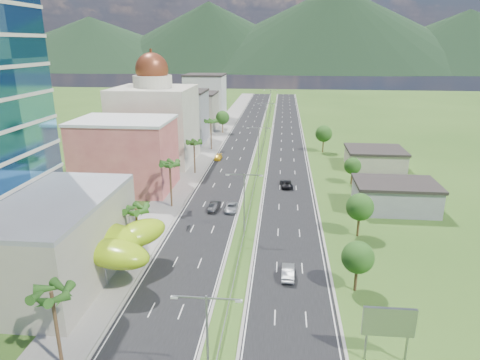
% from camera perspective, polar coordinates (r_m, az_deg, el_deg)
% --- Properties ---
extents(ground, '(500.00, 500.00, 0.00)m').
position_cam_1_polar(ground, '(63.70, -0.28, -11.30)').
color(ground, '#2D5119').
rests_on(ground, ground).
extents(road_left, '(11.00, 260.00, 0.04)m').
position_cam_1_polar(road_left, '(149.20, 0.48, 5.84)').
color(road_left, black).
rests_on(road_left, ground).
extents(road_right, '(11.00, 260.00, 0.04)m').
position_cam_1_polar(road_right, '(148.61, 6.27, 5.69)').
color(road_right, black).
rests_on(road_right, ground).
extents(sidewalk_left, '(7.00, 260.00, 0.12)m').
position_cam_1_polar(sidewalk_left, '(150.34, -3.15, 5.93)').
color(sidewalk_left, gray).
rests_on(sidewalk_left, ground).
extents(median_guardrail, '(0.10, 216.06, 0.76)m').
position_cam_1_polar(median_guardrail, '(131.03, 3.02, 4.40)').
color(median_guardrail, gray).
rests_on(median_guardrail, ground).
extents(streetlight_median_a, '(6.04, 0.25, 11.00)m').
position_cam_1_polar(streetlight_median_a, '(39.28, -4.38, -20.37)').
color(streetlight_median_a, gray).
rests_on(streetlight_median_a, ground).
extents(streetlight_median_b, '(6.04, 0.25, 11.00)m').
position_cam_1_polar(streetlight_median_b, '(69.94, 0.57, -2.46)').
color(streetlight_median_b, gray).
rests_on(streetlight_median_b, ground).
extents(streetlight_median_c, '(6.04, 0.25, 11.00)m').
position_cam_1_polar(streetlight_median_c, '(108.25, 2.49, 4.86)').
color(streetlight_median_c, gray).
rests_on(streetlight_median_c, ground).
extents(streetlight_median_d, '(6.04, 0.25, 11.00)m').
position_cam_1_polar(streetlight_median_d, '(152.39, 3.50, 8.64)').
color(streetlight_median_d, gray).
rests_on(streetlight_median_d, ground).
extents(streetlight_median_e, '(6.04, 0.25, 11.00)m').
position_cam_1_polar(streetlight_median_e, '(196.92, 4.06, 10.71)').
color(streetlight_median_e, gray).
rests_on(streetlight_median_e, ground).
extents(mall_podium, '(30.00, 24.00, 11.00)m').
position_cam_1_polar(mall_podium, '(67.22, -29.39, -6.91)').
color(mall_podium, '#A09A83').
rests_on(mall_podium, ground).
extents(lime_canopy, '(18.00, 15.00, 7.40)m').
position_cam_1_polar(lime_canopy, '(63.09, -19.24, -7.59)').
color(lime_canopy, '#8FBA12').
rests_on(lime_canopy, ground).
extents(pink_shophouse, '(20.00, 15.00, 15.00)m').
position_cam_1_polar(pink_shophouse, '(96.57, -15.01, 3.13)').
color(pink_shophouse, '#BF504E').
rests_on(pink_shophouse, ground).
extents(domed_building, '(20.00, 20.00, 28.70)m').
position_cam_1_polar(domed_building, '(117.08, -11.27, 7.83)').
color(domed_building, beige).
rests_on(domed_building, ground).
extents(midrise_grey, '(16.00, 15.00, 16.00)m').
position_cam_1_polar(midrise_grey, '(141.15, -7.89, 8.28)').
color(midrise_grey, gray).
rests_on(midrise_grey, ground).
extents(midrise_beige, '(16.00, 15.00, 13.00)m').
position_cam_1_polar(midrise_beige, '(162.59, -6.07, 9.06)').
color(midrise_beige, '#A09A83').
rests_on(midrise_beige, ground).
extents(midrise_white, '(16.00, 15.00, 18.00)m').
position_cam_1_polar(midrise_white, '(184.62, -4.64, 10.93)').
color(midrise_white, silver).
rests_on(midrise_white, ground).
extents(billboard, '(5.20, 0.35, 6.20)m').
position_cam_1_polar(billboard, '(47.16, 19.23, -17.62)').
color(billboard, gray).
rests_on(billboard, ground).
extents(shed_near, '(15.00, 10.00, 5.00)m').
position_cam_1_polar(shed_near, '(88.06, 19.97, -2.17)').
color(shed_near, gray).
rests_on(shed_near, ground).
extents(shed_far, '(14.00, 12.00, 4.40)m').
position_cam_1_polar(shed_far, '(116.55, 17.52, 2.68)').
color(shed_far, '#A09A83').
rests_on(shed_far, ground).
extents(palm_tree_a, '(3.60, 3.60, 9.10)m').
position_cam_1_polar(palm_tree_a, '(45.78, -23.81, -13.99)').
color(palm_tree_a, '#47301C').
rests_on(palm_tree_a, ground).
extents(palm_tree_b, '(3.60, 3.60, 8.10)m').
position_cam_1_polar(palm_tree_b, '(65.70, -13.71, -4.08)').
color(palm_tree_b, '#47301C').
rests_on(palm_tree_b, ground).
extents(palm_tree_c, '(3.60, 3.60, 9.60)m').
position_cam_1_polar(palm_tree_c, '(83.33, -9.35, 1.92)').
color(palm_tree_c, '#47301C').
rests_on(palm_tree_c, ground).
extents(palm_tree_d, '(3.60, 3.60, 8.60)m').
position_cam_1_polar(palm_tree_d, '(105.23, -6.15, 4.84)').
color(palm_tree_d, '#47301C').
rests_on(palm_tree_d, ground).
extents(palm_tree_e, '(3.60, 3.60, 9.40)m').
position_cam_1_polar(palm_tree_e, '(129.15, -3.91, 7.67)').
color(palm_tree_e, '#47301C').
rests_on(palm_tree_e, ground).
extents(leafy_tree_lfar, '(4.90, 4.90, 8.05)m').
position_cam_1_polar(leafy_tree_lfar, '(153.96, -2.34, 8.31)').
color(leafy_tree_lfar, '#47301C').
rests_on(leafy_tree_lfar, ground).
extents(leafy_tree_ra, '(4.20, 4.20, 6.90)m').
position_cam_1_polar(leafy_tree_ra, '(57.65, 15.43, -9.93)').
color(leafy_tree_ra, '#47301C').
rests_on(leafy_tree_ra, ground).
extents(leafy_tree_rb, '(4.55, 4.55, 7.47)m').
position_cam_1_polar(leafy_tree_rb, '(73.30, 15.70, -3.50)').
color(leafy_tree_rb, '#47301C').
rests_on(leafy_tree_rb, ground).
extents(leafy_tree_rc, '(3.85, 3.85, 6.33)m').
position_cam_1_polar(leafy_tree_rc, '(100.29, 14.79, 1.83)').
color(leafy_tree_rc, '#47301C').
rests_on(leafy_tree_rc, ground).
extents(leafy_tree_rd, '(4.90, 4.90, 8.05)m').
position_cam_1_polar(leafy_tree_rd, '(128.46, 11.10, 6.08)').
color(leafy_tree_rd, '#47301C').
rests_on(leafy_tree_rd, ground).
extents(mountain_ridge, '(860.00, 140.00, 90.00)m').
position_cam_1_polar(mountain_ridge, '(509.17, 12.20, 13.95)').
color(mountain_ridge, black).
rests_on(mountain_ridge, ground).
extents(car_dark_left, '(2.08, 4.77, 1.53)m').
position_cam_1_polar(car_dark_left, '(82.96, -3.49, -3.55)').
color(car_dark_left, black).
rests_on(car_dark_left, road_left).
extents(car_silver_mid_left, '(2.31, 5.00, 1.39)m').
position_cam_1_polar(car_silver_mid_left, '(82.64, -1.18, -3.66)').
color(car_silver_mid_left, '#919498').
rests_on(car_silver_mid_left, road_left).
extents(car_yellow_far_left, '(1.93, 4.50, 1.29)m').
position_cam_1_polar(car_yellow_far_left, '(119.06, -2.93, 3.05)').
color(car_yellow_far_left, gold).
rests_on(car_yellow_far_left, road_left).
extents(car_silver_right, '(1.82, 4.92, 1.61)m').
position_cam_1_polar(car_silver_right, '(60.75, 6.42, -12.06)').
color(car_silver_right, '#95989C').
rests_on(car_silver_right, road_right).
extents(car_dark_far_right, '(3.09, 5.70, 1.52)m').
position_cam_1_polar(car_dark_far_right, '(96.63, 6.18, -0.49)').
color(car_dark_far_right, black).
rests_on(car_dark_far_right, road_right).
extents(motorcycle, '(0.72, 2.13, 1.35)m').
position_cam_1_polar(motorcycle, '(75.04, -6.90, -6.11)').
color(motorcycle, black).
rests_on(motorcycle, road_left).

